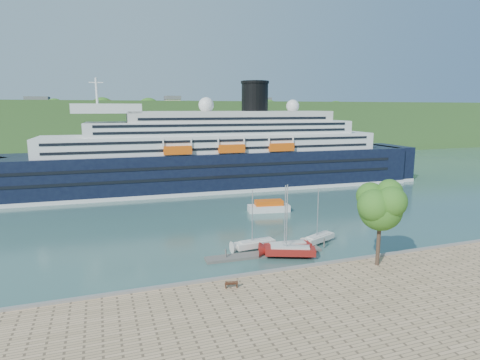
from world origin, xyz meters
TOP-DOWN VIEW (x-y plane):
  - ground at (0.00, 0.00)m, footprint 400.00×400.00m
  - far_hillside at (0.00, 145.00)m, footprint 400.00×50.00m
  - quay_coping at (0.00, -0.20)m, footprint 220.00×0.50m
  - cruise_ship at (4.30, 58.54)m, footprint 126.02×23.42m
  - park_bench at (-9.10, -2.71)m, footprint 1.60×0.88m
  - promenade_tree at (10.77, -2.58)m, footprint 7.29×7.29m
  - floating_pontoon at (-0.58, 7.86)m, footprint 17.45×2.71m
  - sailboat_white_near at (-1.03, 10.48)m, footprint 6.96×2.53m
  - sailboat_red at (2.40, 5.65)m, footprint 8.06×4.97m
  - sailboat_white_far at (9.43, 9.78)m, footprint 6.83×4.30m
  - tender_launch at (9.96, 30.62)m, footprint 8.95×4.36m
  - sailboat_extra at (2.96, 7.51)m, footprint 7.69×2.82m

SIDE VIEW (x-z plane):
  - ground at x=0.00m, z-range 0.00..0.00m
  - floating_pontoon at x=-0.58m, z-range 0.00..0.39m
  - quay_coping at x=0.00m, z-range 1.00..1.30m
  - tender_launch at x=9.96m, z-range 0.00..2.37m
  - park_bench at x=-9.10m, z-range 1.00..1.97m
  - sailboat_white_far at x=9.43m, z-range 0.00..8.58m
  - sailboat_white_near at x=-1.03m, z-range 0.00..8.80m
  - sailboat_extra at x=2.96m, z-range 0.00..9.71m
  - sailboat_red at x=2.40m, z-range 0.00..10.10m
  - promenade_tree at x=10.77m, z-range 1.00..13.08m
  - far_hillside at x=0.00m, z-range 0.00..24.00m
  - cruise_ship at x=4.30m, z-range 0.00..28.15m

